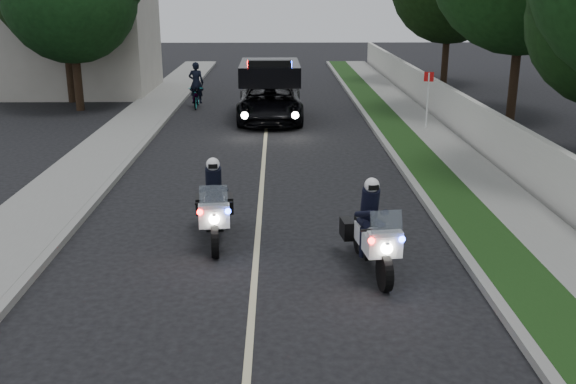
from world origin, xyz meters
The scene contains 19 objects.
ground centered at (0.00, 0.00, 0.00)m, with size 120.00×120.00×0.00m, color black.
curb_right centered at (4.10, 10.00, 0.07)m, with size 0.20×60.00×0.15m, color gray.
grass_verge centered at (4.80, 10.00, 0.08)m, with size 1.20×60.00×0.16m, color #193814.
sidewalk_right centered at (6.10, 10.00, 0.08)m, with size 1.40×60.00×0.16m, color gray.
property_wall centered at (7.10, 10.00, 0.75)m, with size 0.22×60.00×1.50m, color beige.
curb_left centered at (-4.10, 10.00, 0.07)m, with size 0.20×60.00×0.15m, color gray.
sidewalk_left centered at (-5.20, 10.00, 0.08)m, with size 2.00×60.00×0.16m, color gray.
building_far centered at (-10.00, 26.00, 3.50)m, with size 8.00×6.00×7.00m, color #A8A396.
lane_marking centered at (0.00, 10.00, 0.00)m, with size 0.12×50.00×0.01m, color #BFB78C.
police_moto_left centered at (-0.89, 4.97, 0.00)m, with size 0.73×2.09×1.78m, color silver, non-canonical shape.
police_moto_right centered at (2.19, 3.42, 0.00)m, with size 0.73×2.09×1.78m, color white, non-canonical shape.
police_suv centered at (0.13, 18.38, 0.00)m, with size 2.56×5.54×2.69m, color black.
bicycle centered at (-3.20, 21.41, 0.00)m, with size 0.64×1.85×0.97m, color black.
cyclist centered at (-3.20, 21.41, 0.00)m, with size 0.66×0.44×1.84m, color black.
sign_post centered at (6.00, 16.03, 0.00)m, with size 0.36×0.36×2.29m, color red, non-canonical shape.
tree_right_d centered at (9.89, 18.06, 0.00)m, with size 7.24×7.24×12.07m, color #194416, non-canonical shape.
tree_right_e centered at (9.63, 28.07, 0.00)m, with size 6.36×6.36×10.61m, color black, non-canonical shape.
tree_left_near centered at (-8.27, 20.77, 0.00)m, with size 5.68×5.68×9.47m, color #123813, non-canonical shape.
tree_left_far centered at (-9.30, 23.03, 0.00)m, with size 6.57×6.57×10.95m, color #163210, non-canonical shape.
Camera 1 is at (0.44, -7.88, 5.06)m, focal length 40.55 mm.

